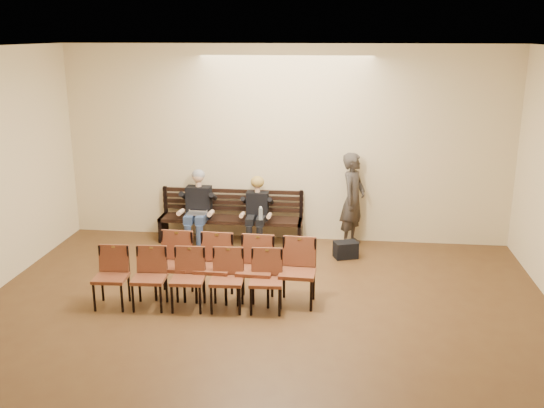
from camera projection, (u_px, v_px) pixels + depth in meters
The scene contains 11 objects.
ground at pixel (239, 388), 6.50m from camera, with size 10.00×10.00×0.00m, color brown.
room_walls at pixel (248, 142), 6.56m from camera, with size 8.02×10.01×3.51m.
bench at pixel (231, 230), 10.99m from camera, with size 2.60×0.90×0.45m, color black.
seated_man at pixel (198, 208), 10.82m from camera, with size 0.54×0.75×1.31m, color black, non-canonical shape.
seated_woman at pixel (257, 215), 10.73m from camera, with size 0.48×0.66×1.11m, color black, non-canonical shape.
laptop at pixel (197, 215), 10.71m from camera, with size 0.34×0.26×0.24m, color silver.
water_bottle at pixel (261, 220), 10.43m from camera, with size 0.07×0.07×0.24m, color silver.
bag at pixel (346, 250), 10.23m from camera, with size 0.38×0.26×0.28m, color black.
passerby at pixel (353, 193), 10.64m from camera, with size 0.70×0.46×1.93m, color #35302C.
chair_row_front at pixel (188, 280), 8.28m from camera, with size 2.59×0.46×0.84m, color brown.
chair_row_back at pixel (234, 269), 8.52m from camera, with size 2.27×0.51×0.94m, color brown.
Camera 1 is at (1.02, -5.63, 3.68)m, focal length 40.00 mm.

